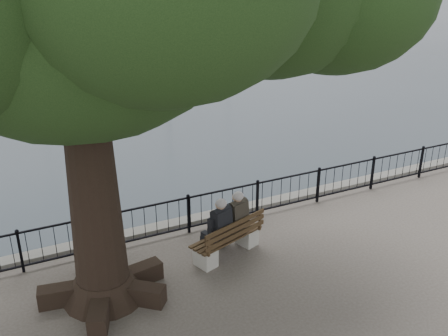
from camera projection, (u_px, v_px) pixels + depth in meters
harbor at (216, 232)px, 13.81m from camera, size 260.00×260.00×1.20m
railing at (224, 205)px, 12.99m from camera, size 22.06×0.06×1.00m
bench at (228, 242)px, 11.67m from camera, size 1.96×1.12×0.99m
person_left at (217, 230)px, 11.42m from camera, size 0.62×0.86×1.57m
person_right at (233, 222)px, 11.77m from camera, size 0.62×0.86×1.57m
lion_monument at (44, 17)px, 52.96m from camera, size 5.54×5.54×8.28m
sailboat_c at (166, 80)px, 32.59m from camera, size 3.85×6.05×11.18m
sailboat_d at (226, 64)px, 37.69m from camera, size 1.95×5.49×9.07m
sailboat_f at (34, 64)px, 37.56m from camera, size 1.89×6.16×12.46m
sailboat_g at (162, 49)px, 44.18m from camera, size 3.51×6.32×10.48m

